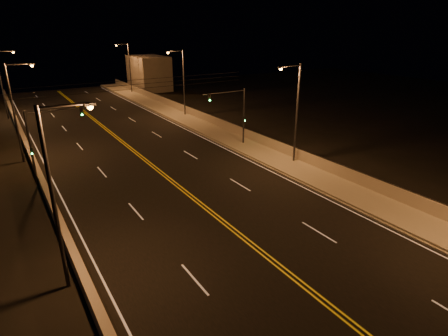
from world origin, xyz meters
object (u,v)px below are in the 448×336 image
streetlight_2 (182,79)px  streetlight_4 (58,189)px  traffic_signal_left (43,138)px  traffic_signal_right (236,111)px  streetlight_3 (128,65)px  streetlight_6 (3,80)px  streetlight_1 (295,108)px  streetlight_5 (16,107)px

streetlight_2 → streetlight_4: bearing=-124.7°
streetlight_2 → streetlight_4: 37.68m
streetlight_2 → traffic_signal_left: streetlight_2 is taller
traffic_signal_right → streetlight_3: bearing=87.8°
streetlight_6 → traffic_signal_right: size_ratio=1.49×
streetlight_2 → traffic_signal_right: bearing=-95.4°
streetlight_3 → streetlight_4: same height
streetlight_1 → streetlight_3: 46.60m
streetlight_2 → streetlight_3: same height
streetlight_1 → streetlight_6: bearing=121.3°
streetlight_1 → traffic_signal_right: size_ratio=1.49×
streetlight_1 → traffic_signal_right: (-1.51, 7.34, -1.43)m
streetlight_2 → streetlight_6: bearing=150.9°
streetlight_3 → streetlight_4: (-21.45, -54.21, 0.00)m
streetlight_1 → streetlight_4: 22.76m
streetlight_4 → traffic_signal_right: bearing=36.9°
streetlight_4 → streetlight_6: same height
streetlight_1 → streetlight_5: 25.78m
streetlight_1 → streetlight_6: size_ratio=1.00×
streetlight_5 → streetlight_6: (0.00, 21.03, 0.00)m
streetlight_4 → streetlight_2: bearing=55.3°
streetlight_5 → traffic_signal_left: 7.19m
streetlight_6 → traffic_signal_right: (19.94, -27.99, -1.43)m
streetlight_3 → traffic_signal_right: bearing=-92.2°
streetlight_2 → streetlight_3: (0.00, 23.23, 0.00)m
streetlight_2 → streetlight_1: bearing=-90.0°
streetlight_1 → streetlight_5: size_ratio=1.00×
streetlight_3 → streetlight_5: bearing=-123.6°
streetlight_6 → traffic_signal_left: streetlight_6 is taller
streetlight_5 → traffic_signal_right: streetlight_5 is taller
streetlight_4 → streetlight_5: (0.00, 21.91, 0.00)m
streetlight_1 → streetlight_3: size_ratio=1.00×
traffic_signal_right → streetlight_4: bearing=-143.1°
streetlight_6 → streetlight_1: bearing=-58.7°
streetlight_2 → streetlight_5: same height
streetlight_1 → traffic_signal_right: streetlight_1 is taller
streetlight_2 → streetlight_6: 24.56m
streetlight_3 → traffic_signal_left: 44.24m
streetlight_1 → streetlight_5: same height
streetlight_4 → streetlight_5: 21.91m
streetlight_3 → streetlight_5: 38.78m
traffic_signal_left → streetlight_1: bearing=-19.8°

